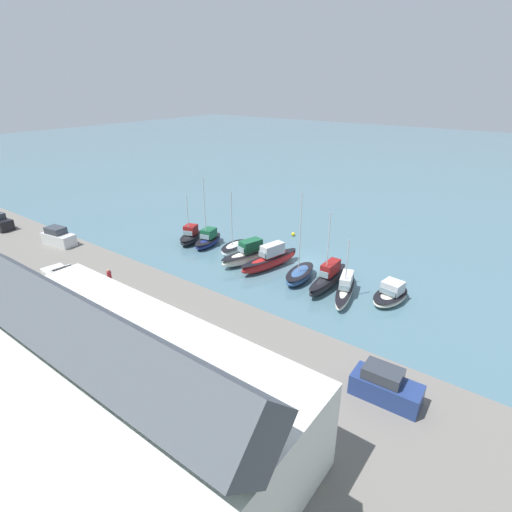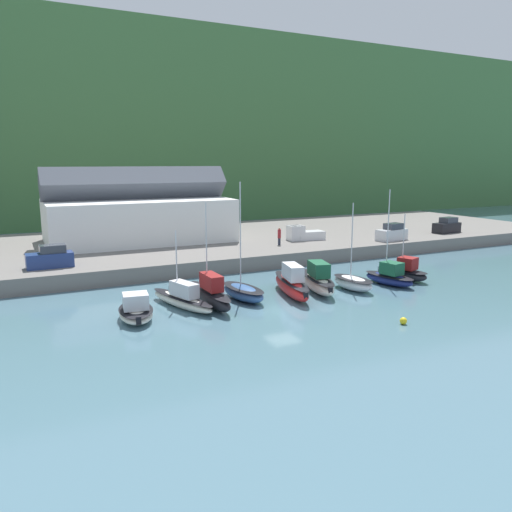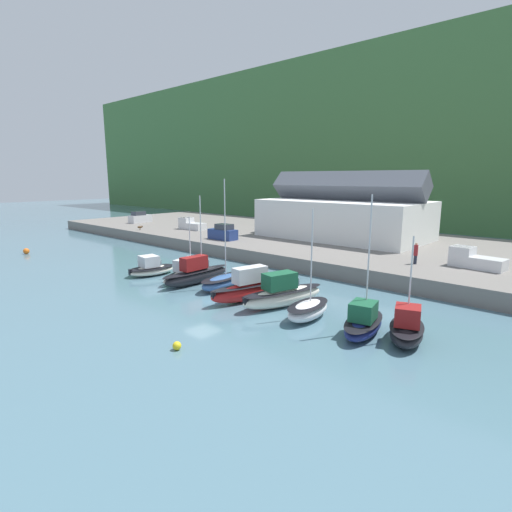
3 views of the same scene
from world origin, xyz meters
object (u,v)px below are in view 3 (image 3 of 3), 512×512
object	(u,v)px
moored_boat_1	(187,271)
moored_boat_5	(283,294)
moored_boat_0	(151,268)
moored_boat_2	(197,273)
moored_boat_4	(253,287)
parked_car_0	(140,218)
mooring_buoy_0	(177,346)
pickup_truck_0	(473,259)
dog_on_quay	(140,227)
moored_boat_8	(407,328)
person_on_quay	(416,253)
pickup_truck_1	(190,224)
moored_boat_7	(363,322)
moored_boat_3	(223,281)
mooring_buoy_1	(26,251)
moored_boat_6	(308,310)
parked_car_3	(223,233)

from	to	relation	value
moored_boat_1	moored_boat_5	xyz separation A→B (m)	(12.52, -0.46, 0.25)
moored_boat_0	moored_boat_2	distance (m)	6.32
moored_boat_4	parked_car_0	xyz separation A→B (m)	(-45.47, 17.94, 1.46)
mooring_buoy_0	pickup_truck_0	bearing A→B (deg)	72.79
parked_car_0	dog_on_quay	world-z (taller)	parked_car_0
pickup_truck_0	dog_on_quay	xyz separation A→B (m)	(-47.93, -5.85, -0.36)
moored_boat_1	moored_boat_4	world-z (taller)	moored_boat_1
moored_boat_8	person_on_quay	distance (m)	16.76
pickup_truck_1	mooring_buoy_0	size ratio (longest dim) A/B	9.39
moored_boat_7	moored_boat_5	bearing A→B (deg)	160.65
dog_on_quay	moored_boat_3	bearing A→B (deg)	5.59
mooring_buoy_0	moored_boat_5	bearing A→B (deg)	92.37
moored_boat_7	mooring_buoy_1	distance (m)	46.64
moored_boat_4	dog_on_quay	distance (m)	37.87
moored_boat_2	moored_boat_6	world-z (taller)	moored_boat_2
moored_boat_3	parked_car_0	xyz separation A→B (m)	(-41.14, 17.29, 1.82)
moored_boat_6	mooring_buoy_1	distance (m)	42.36
moored_boat_6	moored_boat_7	xyz separation A→B (m)	(4.30, 0.05, 0.12)
mooring_buoy_0	person_on_quay	bearing A→B (deg)	81.02
moored_boat_5	person_on_quay	distance (m)	16.12
parked_car_3	mooring_buoy_1	bearing A→B (deg)	135.13
moored_boat_6	moored_boat_3	bearing A→B (deg)	166.39
pickup_truck_1	person_on_quay	distance (m)	38.00
person_on_quay	mooring_buoy_0	bearing A→B (deg)	-98.98
moored_boat_3	mooring_buoy_0	xyz separation A→B (m)	(7.63, -10.96, -0.43)
moored_boat_8	pickup_truck_1	distance (m)	47.04
parked_car_0	mooring_buoy_1	world-z (taller)	parked_car_0
moored_boat_6	mooring_buoy_1	xyz separation A→B (m)	(-42.12, -4.46, -0.30)
moored_boat_4	pickup_truck_1	size ratio (longest dim) A/B	1.73
moored_boat_2	parked_car_0	world-z (taller)	moored_boat_2
moored_boat_2	parked_car_0	distance (m)	41.96
pickup_truck_0	moored_boat_5	bearing A→B (deg)	159.35
moored_boat_0	pickup_truck_1	xyz separation A→B (m)	(-16.81, 18.83, 1.68)
moored_boat_8	dog_on_quay	size ratio (longest dim) A/B	7.62
moored_boat_2	parked_car_0	size ratio (longest dim) A/B	1.94
moored_boat_1	moored_boat_4	xyz separation A→B (m)	(9.66, -0.74, 0.29)
moored_boat_1	parked_car_3	xyz separation A→B (m)	(-8.73, 13.23, 1.74)
pickup_truck_0	mooring_buoy_1	xyz separation A→B (m)	(-48.12, -23.04, -2.02)
moored_boat_6	moored_boat_4	bearing A→B (deg)	166.88
mooring_buoy_1	moored_boat_4	bearing A→B (deg)	8.25
moored_boat_6	mooring_buoy_0	world-z (taller)	moored_boat_6
moored_boat_3	moored_boat_5	bearing A→B (deg)	-10.15
moored_boat_8	moored_boat_6	bearing A→B (deg)	166.41
moored_boat_2	mooring_buoy_1	size ratio (longest dim) A/B	10.81
pickup_truck_1	mooring_buoy_0	world-z (taller)	pickup_truck_1
person_on_quay	moored_boat_6	bearing A→B (deg)	-94.85
pickup_truck_1	moored_boat_2	bearing A→B (deg)	-132.34
moored_boat_4	moored_boat_6	bearing A→B (deg)	5.39
moored_boat_8	parked_car_3	bearing A→B (deg)	136.36
moored_boat_1	parked_car_0	size ratio (longest dim) A/B	1.84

